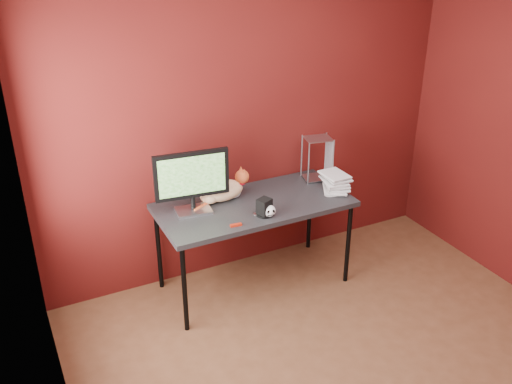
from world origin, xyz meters
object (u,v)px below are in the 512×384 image
desk (254,209)px  skull_mug (269,211)px  book_stack (329,104)px  speaker (264,208)px  monitor (192,179)px  cat (223,190)px

desk → skull_mug: (0.00, -0.25, 0.10)m
desk → book_stack: 0.98m
desk → speaker: speaker is taller
monitor → skull_mug: 0.61m
cat → speaker: 0.41m
monitor → cat: (0.27, 0.08, -0.19)m
skull_mug → speaker: speaker is taller
cat → speaker: (0.17, -0.37, -0.02)m
cat → speaker: size_ratio=3.80×
monitor → book_stack: 1.18m
desk → monitor: (-0.47, 0.07, 0.32)m
desk → skull_mug: skull_mug is taller
cat → skull_mug: (0.20, -0.40, -0.04)m
monitor → cat: monitor is taller
monitor → book_stack: bearing=0.5°
monitor → speaker: 0.57m
speaker → skull_mug: bearing=-74.4°
desk → monitor: 0.57m
monitor → book_stack: (1.08, -0.11, 0.45)m
monitor → skull_mug: size_ratio=5.86×
cat → speaker: cat is taller
skull_mug → monitor: bearing=155.6°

